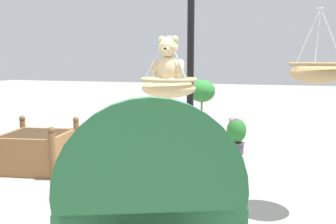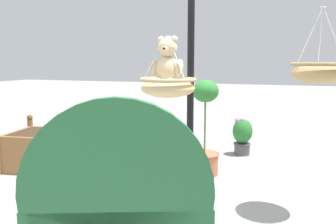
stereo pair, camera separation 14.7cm
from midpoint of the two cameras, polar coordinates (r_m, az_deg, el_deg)
name	(u,v)px [view 2 (the right image)]	position (r m, az deg, el deg)	size (l,w,h in m)	color
ground_plane	(168,202)	(3.79, 1.15, -14.87)	(40.00, 40.00, 0.00)	gray
display_pole_central	(190,142)	(3.53, 4.89, -5.00)	(0.44, 0.44, 2.26)	black
hanging_basket_with_teddy	(168,86)	(3.25, 1.30, 4.30)	(0.54, 0.54, 0.58)	tan
teddy_bear	(167,65)	(3.22, 1.18, 7.89)	(0.32, 0.28, 0.47)	#D1B789
hanging_basket_left_high	(319,72)	(3.55, 25.05, 6.13)	(0.52, 0.52, 0.70)	tan
wooden_planter_box	(43,148)	(5.17, -19.41, -5.72)	(1.06, 1.00, 0.69)	olive
potted_plant_bushy_green	(205,132)	(4.55, 7.10, -3.36)	(0.40, 0.40, 1.27)	#BC6042
potted_plant_small_succulent	(131,130)	(6.22, -5.46, -2.97)	(0.32, 0.32, 0.55)	beige
potted_plant_conical_shrub	(242,135)	(5.68, 13.06, -3.81)	(0.32, 0.32, 0.61)	#4C4C51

